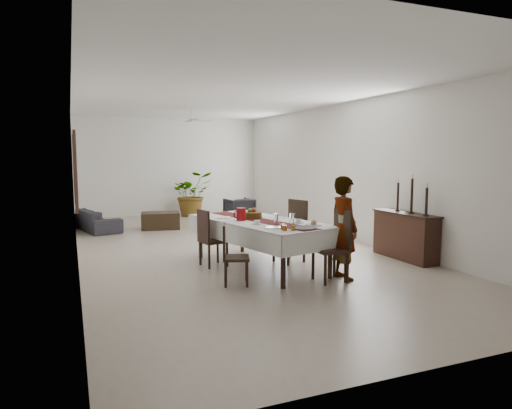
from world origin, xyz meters
name	(u,v)px	position (x,y,z in m)	size (l,w,h in m)	color
floor	(228,248)	(0.00, 0.00, 0.00)	(6.00, 12.00, 0.00)	#AFA08B
ceiling	(227,95)	(0.00, 0.00, 3.20)	(6.00, 12.00, 0.02)	white
wall_back	(170,166)	(0.00, 6.00, 1.60)	(6.00, 0.02, 3.20)	white
wall_front	(443,197)	(0.00, -6.00, 1.60)	(6.00, 0.02, 3.20)	white
wall_left	(74,175)	(-3.00, 0.00, 1.60)	(0.02, 12.00, 3.20)	white
wall_right	(349,171)	(3.00, 0.00, 1.60)	(0.02, 12.00, 3.20)	white
dining_table_top	(259,222)	(-0.04, -1.82, 0.80)	(1.10, 2.64, 0.06)	black
table_leg_fl	(283,263)	(-0.21, -3.15, 0.39)	(0.08, 0.08, 0.77)	black
table_leg_fr	(330,255)	(0.73, -2.93, 0.39)	(0.08, 0.08, 0.77)	black
table_leg_bl	(201,238)	(-0.80, -0.72, 0.39)	(0.08, 0.08, 0.77)	black
table_leg_br	(242,233)	(0.14, -0.49, 0.39)	(0.08, 0.08, 0.77)	black
tablecloth_top	(259,221)	(-0.04, -1.82, 0.83)	(1.30, 2.84, 0.01)	silver
tablecloth_drape_left	(228,233)	(-0.66, -1.97, 0.67)	(0.01, 2.84, 0.33)	white
tablecloth_drape_right	(288,226)	(0.59, -1.67, 0.67)	(0.01, 2.84, 0.33)	white
tablecloth_drape_near	(315,242)	(0.30, -3.20, 0.67)	(1.30, 0.01, 0.33)	white
tablecloth_drape_far	(218,220)	(-0.37, -0.45, 0.67)	(1.30, 0.01, 0.33)	white
table_runner	(259,220)	(-0.04, -1.82, 0.84)	(0.39, 2.75, 0.00)	maroon
red_pitcher	(241,214)	(-0.34, -1.73, 0.95)	(0.17, 0.17, 0.22)	maroon
pitcher_handle	(237,215)	(-0.43, -1.75, 0.95)	(0.13, 0.13, 0.02)	maroon
wine_glass_near	(292,219)	(0.26, -2.48, 0.93)	(0.08, 0.08, 0.19)	white
wine_glass_mid	(276,219)	(0.00, -2.43, 0.93)	(0.08, 0.08, 0.19)	silver
teacup_right	(299,221)	(0.44, -2.38, 0.87)	(0.10, 0.10, 0.07)	silver
saucer_right	(299,223)	(0.44, -2.38, 0.84)	(0.17, 0.17, 0.01)	silver
teacup_left	(257,223)	(-0.26, -2.27, 0.87)	(0.10, 0.10, 0.07)	white
saucer_left	(257,224)	(-0.26, -2.27, 0.84)	(0.17, 0.17, 0.01)	silver
plate_near_right	(314,225)	(0.55, -2.70, 0.85)	(0.26, 0.26, 0.02)	silver
bread_near_right	(314,223)	(0.55, -2.70, 0.88)	(0.10, 0.10, 0.10)	tan
plate_near_left	(274,227)	(-0.16, -2.70, 0.85)	(0.26, 0.26, 0.02)	white
plate_far_left	(224,217)	(-0.52, -1.32, 0.85)	(0.26, 0.26, 0.02)	white
serving_tray	(304,228)	(0.24, -2.94, 0.85)	(0.40, 0.40, 0.02)	#3E3D42
jam_jar_a	(293,228)	(0.01, -3.03, 0.88)	(0.07, 0.07, 0.08)	#8B5C14
jam_jar_b	(285,228)	(-0.11, -2.99, 0.88)	(0.07, 0.07, 0.08)	#913D15
jam_jar_c	(283,227)	(-0.08, -2.87, 0.88)	(0.07, 0.07, 0.08)	#953C15
fruit_basket	(253,215)	(-0.05, -1.54, 0.89)	(0.33, 0.33, 0.11)	brown
fruit_red	(254,210)	(-0.02, -1.51, 0.98)	(0.10, 0.10, 0.10)	#9E2B0F
fruit_green	(250,211)	(-0.10, -1.52, 0.98)	(0.09, 0.09, 0.09)	#4D7222
chair_right_near_seat	(330,250)	(0.64, -3.07, 0.50)	(0.48, 0.48, 0.05)	black
chair_right_near_leg_fl	(347,268)	(0.84, -3.27, 0.24)	(0.05, 0.05, 0.47)	black
chair_right_near_leg_fr	(334,263)	(0.84, -2.88, 0.24)	(0.05, 0.05, 0.47)	black
chair_right_near_leg_bl	(325,270)	(0.45, -3.26, 0.24)	(0.05, 0.05, 0.47)	black
chair_right_near_leg_br	(313,265)	(0.45, -2.87, 0.24)	(0.05, 0.05, 0.47)	black
chair_right_near_back	(343,228)	(0.86, -3.07, 0.82)	(0.48, 0.04, 0.61)	black
chair_right_far_seat	(289,235)	(0.62, -1.66, 0.51)	(0.49, 0.49, 0.06)	black
chair_right_far_leg_fl	(304,249)	(0.87, -1.79, 0.24)	(0.05, 0.05, 0.48)	black
chair_right_far_leg_fr	(289,246)	(0.76, -1.41, 0.24)	(0.05, 0.05, 0.48)	black
chair_right_far_leg_bl	(288,252)	(0.49, -1.91, 0.24)	(0.05, 0.05, 0.48)	black
chair_right_far_leg_br	(274,249)	(0.38, -1.53, 0.24)	(0.05, 0.05, 0.48)	black
chair_right_far_back	(298,216)	(0.83, -1.60, 0.84)	(0.49, 0.04, 0.62)	black
chair_left_near_seat	(236,258)	(-0.78, -2.70, 0.41)	(0.39, 0.39, 0.04)	black
chair_left_near_leg_fl	(226,270)	(-0.88, -2.49, 0.19)	(0.04, 0.04, 0.39)	black
chair_left_near_leg_fr	(225,275)	(-0.99, -2.80, 0.19)	(0.04, 0.04, 0.39)	black
chair_left_near_leg_bl	(246,269)	(-0.58, -2.60, 0.19)	(0.04, 0.04, 0.39)	black
chair_left_near_leg_br	(247,275)	(-0.68, -2.90, 0.19)	(0.04, 0.04, 0.39)	black
chair_left_near_back	(224,241)	(-0.95, -2.64, 0.68)	(0.39, 0.04, 0.50)	black
chair_left_far_seat	(213,241)	(-0.76, -1.43, 0.45)	(0.43, 0.43, 0.05)	black
chair_left_far_leg_fl	(200,253)	(-0.96, -1.29, 0.21)	(0.04, 0.04, 0.43)	black
chair_left_far_leg_fr	(209,257)	(-0.90, -1.63, 0.21)	(0.04, 0.04, 0.43)	black
chair_left_far_leg_bl	(218,251)	(-0.62, -1.22, 0.21)	(0.04, 0.04, 0.43)	black
chair_left_far_leg_br	(227,255)	(-0.55, -1.57, 0.21)	(0.04, 0.04, 0.43)	black
chair_left_far_back	(203,226)	(-0.95, -1.46, 0.74)	(0.43, 0.04, 0.55)	black
woman	(344,228)	(0.91, -3.04, 0.82)	(0.60, 0.39, 1.65)	gray
sideboard_body	(405,237)	(2.78, -2.27, 0.43)	(0.38, 1.43, 0.86)	black
sideboard_top	(406,213)	(2.78, -2.27, 0.88)	(0.42, 1.49, 0.03)	black
candlestick_near_base	(426,215)	(2.78, -2.79, 0.90)	(0.10, 0.10, 0.03)	black
candlestick_near_shaft	(427,201)	(2.78, -2.79, 1.16)	(0.05, 0.05, 0.48)	black
candlestick_near_candle	(427,186)	(2.78, -2.79, 1.43)	(0.03, 0.03, 0.08)	beige
candlestick_mid_base	(411,213)	(2.78, -2.41, 0.90)	(0.10, 0.10, 0.03)	black
candlestick_mid_shaft	(412,195)	(2.78, -2.41, 1.23)	(0.05, 0.05, 0.62)	black
candlestick_mid_candle	(412,177)	(2.78, -2.41, 1.58)	(0.03, 0.03, 0.08)	silver
candlestick_far_base	(398,210)	(2.78, -2.03, 0.90)	(0.10, 0.10, 0.03)	black
candlestick_far_shaft	(398,196)	(2.78, -2.03, 1.18)	(0.05, 0.05, 0.53)	black
candlestick_far_candle	(399,181)	(2.78, -2.03, 1.48)	(0.03, 0.03, 0.08)	beige
sofa	(97,220)	(-2.46, 3.47, 0.27)	(1.87, 0.73, 0.55)	#2D2A2F
armchair	(239,210)	(1.55, 3.57, 0.35)	(0.75, 0.77, 0.70)	#252328
coffee_table	(161,221)	(-0.87, 3.10, 0.22)	(1.00, 0.67, 0.44)	black
potted_plant	(192,194)	(0.57, 5.36, 0.72)	(1.30, 1.12, 1.44)	#295722
mirror_frame_near	(75,171)	(-2.96, 2.20, 1.60)	(0.06, 1.05, 1.85)	black
mirror_glass_near	(77,171)	(-2.92, 2.20, 1.60)	(0.01, 0.90, 1.70)	silver
mirror_frame_far	(75,169)	(-2.96, 4.30, 1.60)	(0.06, 1.05, 1.85)	black
mirror_glass_far	(76,169)	(-2.92, 4.30, 1.60)	(0.01, 0.90, 1.70)	white
fan_rod	(192,113)	(0.00, 3.00, 3.10)	(0.04, 0.04, 0.20)	white
fan_hub	(192,120)	(0.00, 3.00, 2.90)	(0.16, 0.16, 0.08)	silver
fan_blade_n	(189,121)	(0.00, 3.35, 2.90)	(0.10, 0.55, 0.01)	silver
fan_blade_s	(195,119)	(0.00, 2.65, 2.90)	(0.10, 0.55, 0.01)	silver
fan_blade_e	(204,121)	(0.35, 3.00, 2.90)	(0.55, 0.10, 0.01)	beige
fan_blade_w	(179,120)	(-0.35, 3.00, 2.90)	(0.55, 0.10, 0.01)	silver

